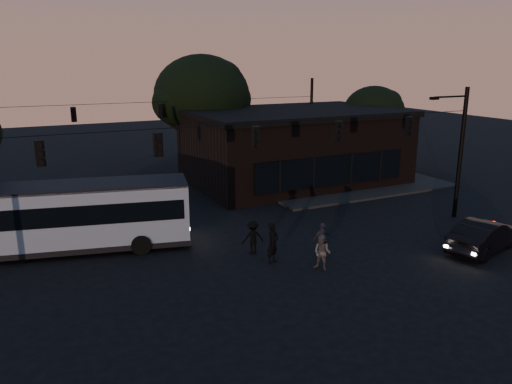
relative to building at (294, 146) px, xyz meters
name	(u,v)px	position (x,y,z in m)	size (l,w,h in m)	color
ground	(299,285)	(-9.00, -15.97, -2.71)	(120.00, 120.00, 0.00)	black
sidewalk_far_right	(341,181)	(3.00, -1.97, -2.63)	(14.00, 10.00, 0.15)	black
building	(294,146)	(0.00, 0.00, 0.00)	(15.40, 10.41, 5.40)	black
tree_behind	(202,96)	(-5.00, 6.03, 3.48)	(7.60, 7.60, 9.43)	black
tree_right	(374,112)	(9.00, 2.03, 1.93)	(5.20, 5.20, 6.86)	black
signal_rig_near	(256,161)	(-9.00, -11.97, 1.74)	(26.24, 0.30, 7.50)	black
signal_rig_far	(161,126)	(-9.00, 4.03, 1.50)	(26.24, 0.30, 7.50)	black
bus	(65,214)	(-17.07, -7.77, -0.87)	(11.94, 5.16, 3.28)	#899DAF
car	(484,236)	(0.95, -16.57, -1.94)	(1.64, 4.69, 1.55)	black
pedestrian_a	(273,243)	(-8.86, -13.41, -1.75)	(0.70, 0.46, 1.91)	black
pedestrian_b	(322,253)	(-7.28, -15.04, -1.91)	(0.77, 0.60, 1.59)	#504B48
pedestrian_c	(323,239)	(-6.34, -13.63, -1.91)	(0.93, 0.39, 1.59)	#2C2B35
pedestrian_d	(253,237)	(-9.19, -12.01, -1.89)	(1.05, 0.60, 1.63)	black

